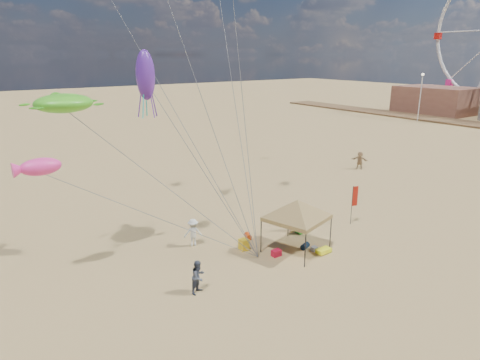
{
  "coord_description": "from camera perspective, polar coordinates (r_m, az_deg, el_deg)",
  "views": [
    {
      "loc": [
        -14.09,
        -16.94,
        11.27
      ],
      "look_at": [
        0.0,
        3.0,
        4.0
      ],
      "focal_mm": 31.54,
      "sensor_mm": 36.0,
      "label": 1
    }
  ],
  "objects": [
    {
      "name": "ground",
      "position": [
        24.76,
        4.08,
        -10.55
      ],
      "size": [
        280.0,
        280.0,
        0.0
      ],
      "primitive_type": "plane",
      "color": "tan",
      "rests_on": "ground"
    },
    {
      "name": "canopy_tent",
      "position": [
        24.67,
        7.78,
        -2.94
      ],
      "size": [
        5.79,
        5.79,
        3.71
      ],
      "color": "black",
      "rests_on": "ground"
    },
    {
      "name": "feather_flag",
      "position": [
        29.79,
        15.2,
        -2.42
      ],
      "size": [
        0.41,
        0.15,
        2.79
      ],
      "color": "black",
      "rests_on": "ground"
    },
    {
      "name": "cooler_red",
      "position": [
        24.99,
        4.93,
        -9.81
      ],
      "size": [
        0.54,
        0.38,
        0.38
      ],
      "primitive_type": "cube",
      "color": "red",
      "rests_on": "ground"
    },
    {
      "name": "cooler_blue",
      "position": [
        29.72,
        7.91,
        -5.48
      ],
      "size": [
        0.54,
        0.38,
        0.38
      ],
      "primitive_type": "cube",
      "color": "blue",
      "rests_on": "ground"
    },
    {
      "name": "bag_navy",
      "position": [
        26.06,
        8.79,
        -8.82
      ],
      "size": [
        0.69,
        0.54,
        0.36
      ],
      "primitive_type": "cylinder",
      "rotation": [
        0.0,
        1.57,
        0.35
      ],
      "color": "#0B1D31",
      "rests_on": "ground"
    },
    {
      "name": "bag_orange",
      "position": [
        27.1,
        1.09,
        -7.58
      ],
      "size": [
        0.54,
        0.69,
        0.36
      ],
      "primitive_type": "cylinder",
      "rotation": [
        0.0,
        1.57,
        1.22
      ],
      "color": "#C33A0A",
      "rests_on": "ground"
    },
    {
      "name": "chair_green",
      "position": [
        28.14,
        8.15,
        -6.44
      ],
      "size": [
        0.5,
        0.5,
        0.7
      ],
      "primitive_type": "cube",
      "color": "#178118",
      "rests_on": "ground"
    },
    {
      "name": "chair_yellow",
      "position": [
        25.55,
        0.53,
        -8.73
      ],
      "size": [
        0.5,
        0.5,
        0.7
      ],
      "primitive_type": "cube",
      "color": "yellow",
      "rests_on": "ground"
    },
    {
      "name": "crate_grey",
      "position": [
        25.89,
        9.99,
        -9.15
      ],
      "size": [
        0.34,
        0.3,
        0.28
      ],
      "primitive_type": "cube",
      "color": "gray",
      "rests_on": "ground"
    },
    {
      "name": "beach_cart",
      "position": [
        25.65,
        11.24,
        -9.33
      ],
      "size": [
        0.9,
        0.5,
        0.24
      ],
      "primitive_type": "cube",
      "color": "#F3FA1B",
      "rests_on": "ground"
    },
    {
      "name": "person_near_a",
      "position": [
        28.2,
        7.08,
        -5.31
      ],
      "size": [
        0.64,
        0.46,
        1.64
      ],
      "primitive_type": "imported",
      "rotation": [
        0.0,
        0.0,
        3.27
      ],
      "color": "tan",
      "rests_on": "ground"
    },
    {
      "name": "person_near_b",
      "position": [
        21.23,
        -5.64,
        -12.89
      ],
      "size": [
        1.02,
        0.93,
        1.71
      ],
      "primitive_type": "imported",
      "rotation": [
        0.0,
        0.0,
        0.42
      ],
      "color": "#3E4655",
      "rests_on": "ground"
    },
    {
      "name": "person_near_c",
      "position": [
        26.02,
        -6.37,
        -7.08
      ],
      "size": [
        1.29,
        1.03,
        1.75
      ],
      "primitive_type": "imported",
      "rotation": [
        0.0,
        0.0,
        2.75
      ],
      "color": "silver",
      "rests_on": "ground"
    },
    {
      "name": "person_far_c",
      "position": [
        44.91,
        15.9,
        2.61
      ],
      "size": [
        1.22,
        1.76,
        1.83
      ],
      "primitive_type": "imported",
      "rotation": [
        0.0,
        0.0,
        5.16
      ],
      "color": "tan",
      "rests_on": "ground"
    },
    {
      "name": "building_north",
      "position": [
        94.1,
        24.96,
        9.78
      ],
      "size": [
        10.0,
        14.0,
        5.2
      ],
      "primitive_type": "cube",
      "color": "#8C5947",
      "rests_on": "ground"
    },
    {
      "name": "lamp_north",
      "position": [
        81.56,
        23.3,
        11.23
      ],
      "size": [
        0.5,
        0.5,
        8.25
      ],
      "color": "silver",
      "rests_on": "ground"
    },
    {
      "name": "turtle_kite",
      "position": [
        23.75,
        -22.75,
        9.54
      ],
      "size": [
        3.17,
        2.64,
        0.98
      ],
      "primitive_type": "ellipsoid",
      "rotation": [
        0.0,
        0.0,
        0.1
      ],
      "color": "#4FC724",
      "rests_on": "ground"
    },
    {
      "name": "fish_kite",
      "position": [
        22.65,
        -25.36,
        1.64
      ],
      "size": [
        1.98,
        1.05,
        0.87
      ],
      "primitive_type": "ellipsoid",
      "rotation": [
        0.0,
        0.0,
        -0.04
      ],
      "color": "#FF3598",
      "rests_on": "ground"
    },
    {
      "name": "squid_kite",
      "position": [
        23.48,
        -12.68,
        13.68
      ],
      "size": [
        1.33,
        1.33,
        2.62
      ],
      "primitive_type": "ellipsoid",
      "rotation": [
        0.0,
        0.0,
        0.42
      ],
      "color": "#5F28A5",
      "rests_on": "ground"
    }
  ]
}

